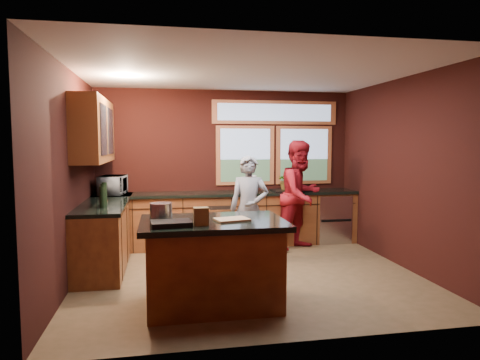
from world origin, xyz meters
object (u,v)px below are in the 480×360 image
object	(u,v)px
person_red	(301,195)
person_grey	(249,209)
stock_pot	(161,211)
island	(213,262)
cutting_board	(232,219)

from	to	relation	value
person_red	person_grey	bearing A→B (deg)	-179.32
stock_pot	person_red	bearing A→B (deg)	42.43
island	person_grey	distance (m)	1.80
cutting_board	person_grey	bearing A→B (deg)	72.28
person_red	cutting_board	bearing A→B (deg)	-155.07
person_grey	cutting_board	xyz separation A→B (m)	(-0.53, -1.67, 0.16)
person_red	stock_pot	size ratio (longest dim) A/B	7.57
person_grey	person_red	size ratio (longest dim) A/B	0.88
person_red	cutting_board	size ratio (longest dim) A/B	5.19
cutting_board	stock_pot	distance (m)	0.78
person_red	cutting_board	distance (m)	2.77
island	stock_pot	xyz separation A→B (m)	(-0.55, 0.15, 0.56)
island	stock_pot	bearing A→B (deg)	164.74
island	person_red	distance (m)	2.87
island	cutting_board	xyz separation A→B (m)	(0.20, -0.05, 0.48)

